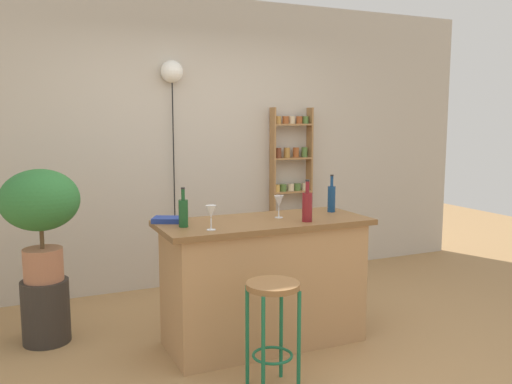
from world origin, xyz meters
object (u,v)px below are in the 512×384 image
object	(u,v)px
spice_shelf	(291,192)
wine_glass_center	(279,202)
plant_stool	(46,311)
bottle_spirits_clear	(183,212)
bar_stool	(273,311)
bottle_soda_blue	(307,206)
bottle_wine_red	(331,198)
wine_glass_left	(211,212)
pendant_globe_light	(172,75)
cookbook	(168,220)
potted_plant	(40,209)

from	to	relation	value
spice_shelf	wine_glass_center	xyz separation A→B (m)	(-0.89, -1.49, 0.15)
spice_shelf	plant_stool	distance (m)	2.71
plant_stool	bottle_spirits_clear	size ratio (longest dim) A/B	1.75
wine_glass_center	spice_shelf	bearing A→B (deg)	59.15
bar_stool	bottle_spirits_clear	bearing A→B (deg)	118.17
plant_stool	bottle_soda_blue	distance (m)	2.07
bar_stool	bottle_wine_red	bearing A→B (deg)	40.81
wine_glass_left	pendant_globe_light	world-z (taller)	pendant_globe_light
bottle_soda_blue	bottle_spirits_clear	bearing A→B (deg)	168.55
bottle_soda_blue	cookbook	size ratio (longest dim) A/B	1.42
spice_shelf	wine_glass_left	size ratio (longest dim) A/B	10.69
bottle_wine_red	wine_glass_left	xyz separation A→B (m)	(-1.09, -0.27, 0.01)
bar_stool	spice_shelf	bearing A→B (deg)	59.74
spice_shelf	potted_plant	size ratio (longest dim) A/B	2.15
bottle_soda_blue	wine_glass_left	size ratio (longest dim) A/B	1.82
plant_stool	bottle_wine_red	distance (m)	2.30
plant_stool	spice_shelf	bearing A→B (deg)	19.21
wine_glass_left	bottle_wine_red	bearing A→B (deg)	14.05
spice_shelf	bottle_wine_red	size ratio (longest dim) A/B	6.00
bottle_wine_red	pendant_globe_light	bearing A→B (deg)	120.52
plant_stool	bottle_soda_blue	size ratio (longest dim) A/B	1.57
bottle_wine_red	cookbook	distance (m)	1.28
wine_glass_center	pendant_globe_light	xyz separation A→B (m)	(-0.37, 1.51, 1.01)
potted_plant	spice_shelf	bearing A→B (deg)	19.21
potted_plant	cookbook	distance (m)	0.93
potted_plant	plant_stool	bearing A→B (deg)	153.43
potted_plant	cookbook	world-z (taller)	potted_plant
potted_plant	wine_glass_left	size ratio (longest dim) A/B	4.98
bottle_wine_red	cookbook	world-z (taller)	bottle_wine_red
bottle_spirits_clear	wine_glass_center	distance (m)	0.74
bar_stool	bottle_soda_blue	size ratio (longest dim) A/B	2.25
bottle_soda_blue	bottle_spirits_clear	xyz separation A→B (m)	(-0.85, 0.17, -0.01)
potted_plant	wine_glass_left	world-z (taller)	potted_plant
bar_stool	spice_shelf	xyz separation A→B (m)	(1.27, 2.18, 0.38)
plant_stool	potted_plant	xyz separation A→B (m)	(0.00, -0.00, 0.77)
bar_stool	wine_glass_center	distance (m)	0.96
bottle_wine_red	bar_stool	bearing A→B (deg)	-139.19
potted_plant	bottle_wine_red	world-z (taller)	potted_plant
bottle_soda_blue	pendant_globe_light	xyz separation A→B (m)	(-0.48, 1.72, 1.01)
bar_stool	cookbook	size ratio (longest dim) A/B	3.19
spice_shelf	bottle_spirits_clear	bearing A→B (deg)	-136.75
bar_stool	pendant_globe_light	xyz separation A→B (m)	(0.02, 2.20, 1.55)
cookbook	pendant_globe_light	size ratio (longest dim) A/B	0.10
spice_shelf	potted_plant	world-z (taller)	spice_shelf
plant_stool	wine_glass_center	distance (m)	1.89
spice_shelf	pendant_globe_light	world-z (taller)	pendant_globe_light
plant_stool	wine_glass_center	bearing A→B (deg)	-21.12
bottle_soda_blue	bottle_wine_red	distance (m)	0.46
cookbook	spice_shelf	bearing A→B (deg)	65.51
plant_stool	pendant_globe_light	world-z (taller)	pendant_globe_light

